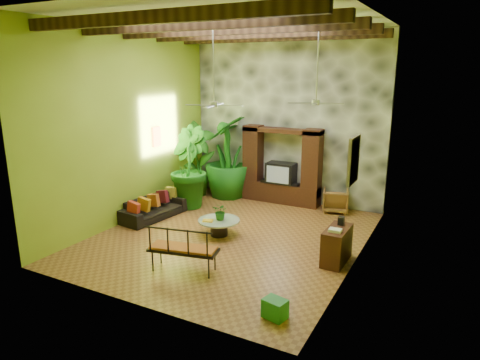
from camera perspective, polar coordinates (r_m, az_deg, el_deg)
The scene contains 23 objects.
ground at distance 10.52m, azimuth -1.16°, elevation -7.49°, with size 7.00×7.00×0.00m, color brown.
ceiling at distance 9.81m, azimuth -1.32°, elevation 20.70°, with size 6.00×7.00×0.02m, color silver.
back_wall at distance 13.01m, azimuth 6.31°, elevation 8.08°, with size 6.00×0.02×5.00m, color olive.
left_wall at distance 11.60m, azimuth -14.42°, elevation 6.93°, with size 0.02×7.00×5.00m, color olive.
right_wall at distance 8.83m, azimuth 16.13°, elevation 4.52°, with size 0.02×7.00×5.00m, color olive.
stone_accent_wall at distance 12.95m, azimuth 6.21°, elevation 8.06°, with size 5.98×0.10×4.98m, color #3B3C43.
ceiling_beams at distance 9.79m, azimuth -1.31°, elevation 19.42°, with size 5.95×5.36×0.22m.
entertainment_center at distance 12.94m, azimuth 5.53°, elevation 1.17°, with size 2.40×0.55×2.30m.
ceiling_fan_front at distance 9.52m, azimuth -3.53°, elevation 11.23°, with size 1.28×1.28×1.86m.
ceiling_fan_back at distance 10.24m, azimuth 10.12°, elevation 11.27°, with size 1.28×1.28×1.86m.
wall_art_mask at distance 12.38m, azimuth -11.08°, elevation 5.71°, with size 0.06×0.32×0.55m, color orange.
wall_art_painting at distance 8.29m, azimuth 14.90°, elevation 2.58°, with size 0.06×0.70×0.90m, color #255988.
sofa at distance 11.91m, azimuth -11.39°, elevation -3.66°, with size 1.94×0.76×0.57m, color black.
wicker_armchair at distance 12.48m, azimuth 12.61°, elevation -2.69°, with size 0.69×0.71×0.65m, color olive.
tall_plant_a at distance 13.60m, azimuth -5.80°, elevation 2.76°, with size 1.25×0.84×2.37m, color #25671B.
tall_plant_b at distance 12.54m, azimuth -7.04°, elevation 1.73°, with size 1.31×1.05×2.37m, color #1B641A.
tall_plant_c at distance 13.40m, azimuth -1.69°, elevation 3.11°, with size 1.44×1.44×2.58m, color #1B651A.
coffee_table at distance 10.50m, azimuth -2.82°, elevation -6.05°, with size 1.01×1.01×0.40m.
centerpiece_plant at distance 10.38m, azimuth -2.58°, elevation -4.20°, with size 0.38×0.33×0.42m, color #1E5917.
yellow_tray at distance 10.37m, azimuth -4.32°, elevation -5.43°, with size 0.25×0.18×0.03m, color yellow.
iron_bench at distance 8.63m, azimuth -7.87°, elevation -8.83°, with size 1.47×0.80×0.57m.
side_console at distance 9.28m, azimuth 12.77°, elevation -8.50°, with size 0.42×0.94×0.75m, color #3B2113.
green_bin at distance 7.31m, azimuth 4.68°, elevation -16.72°, with size 0.37×0.28×0.33m, color #1B6830.
Camera 1 is at (4.72, -8.53, 3.96)m, focal length 32.00 mm.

